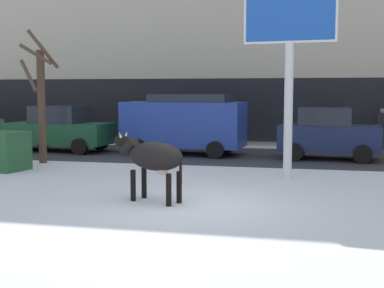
# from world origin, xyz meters

# --- Properties ---
(ground_plane) EXTENTS (120.00, 120.00, 0.00)m
(ground_plane) POSITION_xyz_m (0.00, 0.00, 0.00)
(ground_plane) COLOR white
(road_strip) EXTENTS (60.00, 5.60, 0.01)m
(road_strip) POSITION_xyz_m (0.00, 8.71, 0.00)
(road_strip) COLOR #333338
(road_strip) RESTS_ON ground
(building_facade) EXTENTS (44.00, 6.10, 13.00)m
(building_facade) POSITION_xyz_m (0.00, 15.70, 6.48)
(building_facade) COLOR #BCB29E
(building_facade) RESTS_ON ground
(cow_black) EXTENTS (1.92, 1.06, 1.54)m
(cow_black) POSITION_xyz_m (-0.79, 0.21, 0.99)
(cow_black) COLOR black
(cow_black) RESTS_ON ground
(billboard) EXTENTS (2.53, 0.48, 5.56)m
(billboard) POSITION_xyz_m (1.97, 3.95, 4.31)
(billboard) COLOR silver
(billboard) RESTS_ON ground
(car_darkgreen_sedan) EXTENTS (4.31, 2.21, 1.84)m
(car_darkgreen_sedan) POSITION_xyz_m (-7.35, 8.70, 0.91)
(car_darkgreen_sedan) COLOR #194C2D
(car_darkgreen_sedan) RESTS_ON ground
(car_blue_van) EXTENTS (4.72, 2.37, 2.32)m
(car_blue_van) POSITION_xyz_m (-2.18, 8.82, 1.24)
(car_blue_van) COLOR #233D9E
(car_blue_van) RESTS_ON ground
(car_navy_hatchback) EXTENTS (3.61, 2.12, 1.86)m
(car_navy_hatchback) POSITION_xyz_m (3.18, 8.54, 0.93)
(car_navy_hatchback) COLOR #19234C
(car_navy_hatchback) RESTS_ON ground
(pedestrian_near_billboard) EXTENTS (0.36, 0.24, 1.73)m
(pedestrian_near_billboard) POSITION_xyz_m (-8.13, 11.71, 0.88)
(pedestrian_near_billboard) COLOR #282833
(pedestrian_near_billboard) RESTS_ON ground
(pedestrian_by_cars) EXTENTS (0.36, 0.24, 1.73)m
(pedestrian_by_cars) POSITION_xyz_m (5.39, 11.71, 0.88)
(pedestrian_by_cars) COLOR #282833
(pedestrian_by_cars) RESTS_ON ground
(bare_tree_right_lot) EXTENTS (1.41, 0.86, 4.43)m
(bare_tree_right_lot) POSITION_xyz_m (-6.30, 5.33, 2.18)
(bare_tree_right_lot) COLOR #4C3828
(bare_tree_right_lot) RESTS_ON ground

